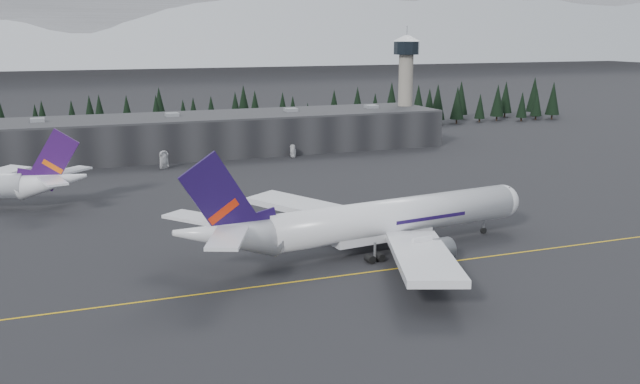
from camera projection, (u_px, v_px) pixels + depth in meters
name	position (u px, v px, depth m)	size (l,w,h in m)	color
ground	(363.00, 269.00, 119.28)	(1400.00, 1400.00, 0.00)	black
taxiline	(368.00, 272.00, 117.46)	(400.00, 0.40, 0.02)	gold
terminal	(204.00, 134.00, 231.68)	(160.00, 30.00, 12.60)	black
control_tower	(406.00, 76.00, 257.05)	(10.00, 10.00, 37.70)	gray
treeline	(183.00, 118.00, 265.09)	(360.00, 20.00, 15.00)	black
mountain_ridge	(76.00, 60.00, 1029.47)	(4400.00, 900.00, 420.00)	white
jet_main	(367.00, 222.00, 126.44)	(70.49, 64.71, 20.77)	silver
gse_vehicle_a	(164.00, 166.00, 206.40)	(2.51, 5.45, 1.52)	silver
gse_vehicle_b	(293.00, 155.00, 225.40)	(1.69, 4.21, 1.43)	white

